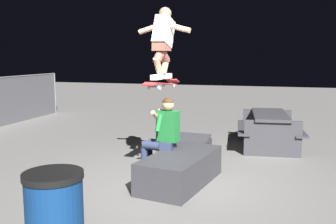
{
  "coord_description": "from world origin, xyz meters",
  "views": [
    {
      "loc": [
        -5.44,
        -1.46,
        1.96
      ],
      "look_at": [
        0.3,
        0.2,
        1.07
      ],
      "focal_mm": 40.26,
      "sensor_mm": 36.0,
      "label": 1
    }
  ],
  "objects_px": {
    "skateboard": "(162,84)",
    "picnic_table_back": "(270,125)",
    "ledge_box_main": "(180,169)",
    "person_sitting_on_ledge": "(162,133)",
    "skater_airborne": "(163,40)",
    "kicker_ramp": "(185,146)",
    "trash_bin": "(55,219)"
  },
  "relations": [
    {
      "from": "kicker_ramp",
      "to": "picnic_table_back",
      "type": "height_order",
      "value": "picnic_table_back"
    },
    {
      "from": "picnic_table_back",
      "to": "trash_bin",
      "type": "bearing_deg",
      "value": 161.33
    },
    {
      "from": "person_sitting_on_ledge",
      "to": "skater_airborne",
      "type": "xyz_separation_m",
      "value": [
        -0.03,
        -0.03,
        1.49
      ]
    },
    {
      "from": "person_sitting_on_ledge",
      "to": "skater_airborne",
      "type": "height_order",
      "value": "skater_airborne"
    },
    {
      "from": "picnic_table_back",
      "to": "kicker_ramp",
      "type": "bearing_deg",
      "value": 107.56
    },
    {
      "from": "trash_bin",
      "to": "picnic_table_back",
      "type": "bearing_deg",
      "value": -18.67
    },
    {
      "from": "skater_airborne",
      "to": "kicker_ramp",
      "type": "bearing_deg",
      "value": 3.01
    },
    {
      "from": "ledge_box_main",
      "to": "kicker_ramp",
      "type": "distance_m",
      "value": 2.33
    },
    {
      "from": "skater_airborne",
      "to": "picnic_table_back",
      "type": "relative_size",
      "value": 0.61
    },
    {
      "from": "skateboard",
      "to": "picnic_table_back",
      "type": "height_order",
      "value": "skateboard"
    },
    {
      "from": "person_sitting_on_ledge",
      "to": "kicker_ramp",
      "type": "relative_size",
      "value": 1.17
    },
    {
      "from": "person_sitting_on_ledge",
      "to": "trash_bin",
      "type": "relative_size",
      "value": 1.44
    },
    {
      "from": "ledge_box_main",
      "to": "person_sitting_on_ledge",
      "type": "relative_size",
      "value": 1.25
    },
    {
      "from": "ledge_box_main",
      "to": "kicker_ramp",
      "type": "relative_size",
      "value": 1.46
    },
    {
      "from": "person_sitting_on_ledge",
      "to": "skateboard",
      "type": "bearing_deg",
      "value": -167.9
    },
    {
      "from": "skater_airborne",
      "to": "kicker_ramp",
      "type": "xyz_separation_m",
      "value": [
        1.99,
        0.1,
        -2.16
      ]
    },
    {
      "from": "skateboard",
      "to": "picnic_table_back",
      "type": "xyz_separation_m",
      "value": [
        2.59,
        -1.63,
        -1.03
      ]
    },
    {
      "from": "picnic_table_back",
      "to": "skateboard",
      "type": "bearing_deg",
      "value": 147.77
    },
    {
      "from": "skater_airborne",
      "to": "kicker_ramp",
      "type": "height_order",
      "value": "skater_airborne"
    },
    {
      "from": "picnic_table_back",
      "to": "trash_bin",
      "type": "relative_size",
      "value": 2.01
    },
    {
      "from": "kicker_ramp",
      "to": "picnic_table_back",
      "type": "distance_m",
      "value": 1.87
    },
    {
      "from": "skateboard",
      "to": "kicker_ramp",
      "type": "bearing_deg",
      "value": 2.73
    },
    {
      "from": "person_sitting_on_ledge",
      "to": "trash_bin",
      "type": "distance_m",
      "value": 2.89
    },
    {
      "from": "skateboard",
      "to": "picnic_table_back",
      "type": "distance_m",
      "value": 3.23
    },
    {
      "from": "kicker_ramp",
      "to": "trash_bin",
      "type": "bearing_deg",
      "value": 178.98
    },
    {
      "from": "kicker_ramp",
      "to": "trash_bin",
      "type": "xyz_separation_m",
      "value": [
        -4.83,
        0.09,
        0.41
      ]
    },
    {
      "from": "picnic_table_back",
      "to": "trash_bin",
      "type": "distance_m",
      "value": 5.67
    },
    {
      "from": "ledge_box_main",
      "to": "person_sitting_on_ledge",
      "type": "height_order",
      "value": "person_sitting_on_ledge"
    },
    {
      "from": "picnic_table_back",
      "to": "trash_bin",
      "type": "xyz_separation_m",
      "value": [
        -5.37,
        1.82,
        -0.04
      ]
    },
    {
      "from": "person_sitting_on_ledge",
      "to": "skater_airborne",
      "type": "distance_m",
      "value": 1.49
    },
    {
      "from": "skater_airborne",
      "to": "person_sitting_on_ledge",
      "type": "bearing_deg",
      "value": 41.56
    },
    {
      "from": "ledge_box_main",
      "to": "skater_airborne",
      "type": "height_order",
      "value": "skater_airborne"
    }
  ]
}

